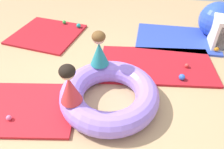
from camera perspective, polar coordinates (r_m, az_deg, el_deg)
The scene contains 15 objects.
ground_plane at distance 3.00m, azimuth -2.25°, elevation -7.11°, with size 8.00×8.00×0.00m, color tan.
gym_mat_center_rear at distance 4.62m, azimuth -16.45°, elevation 9.93°, with size 1.22×1.16×0.04m, color #B21923.
gym_mat_front at distance 3.13m, azimuth -22.33°, elevation -7.98°, with size 1.40×0.92×0.04m, color red.
gym_mat_near_left at distance 3.66m, azimuth 11.41°, elevation 2.43°, with size 1.80×0.99×0.04m, color #B21923.
gym_mat_far_left at distance 4.46m, azimuth 16.32°, elevation 8.87°, with size 1.50×0.97×0.04m, color #2D47B7.
inflatable_cushion at distance 2.87m, azimuth -0.68°, elevation -5.29°, with size 1.29×1.29×0.31m, color #9975EA.
child_in_teal at distance 3.00m, azimuth -3.34°, elevation 6.62°, with size 0.27×0.27×0.51m.
child_in_red at distance 2.47m, azimuth -10.96°, elevation -2.53°, with size 0.32×0.32×0.50m.
play_ball_teal at distance 4.67m, azimuth -8.62°, elevation 12.36°, with size 0.09×0.09×0.09m, color teal.
play_ball_green at distance 4.88m, azimuth -12.20°, elevation 13.04°, with size 0.07×0.07×0.07m, color green.
play_ball_orange at distance 4.26m, azimuth 25.28°, elevation 5.99°, with size 0.09×0.09×0.09m, color orange.
play_ball_red at distance 3.67m, azimuth 18.70°, elevation 2.19°, with size 0.07×0.07×0.07m, color red.
play_ball_pink at distance 2.99m, azimuth -25.04°, elevation -10.06°, with size 0.07×0.07×0.07m, color pink.
play_ball_blue at distance 3.40m, azimuth 17.57°, elevation -0.63°, with size 0.09×0.09×0.09m, color blue.
exercise_ball_large at distance 4.72m, azimuth 25.38°, elevation 12.60°, with size 0.66×0.66×0.66m, color blue.
Camera 1 is at (0.47, -2.01, 2.17)m, focal length 35.50 mm.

